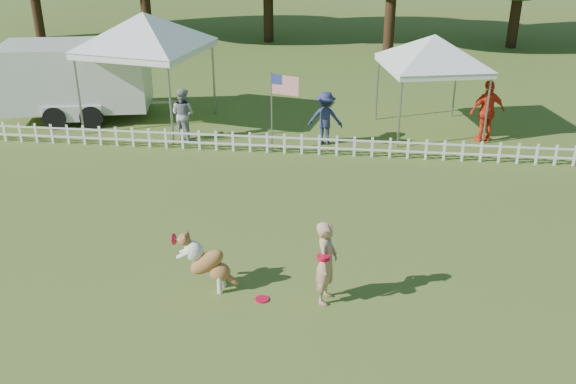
{
  "coord_description": "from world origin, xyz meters",
  "views": [
    {
      "loc": [
        1.92,
        -10.11,
        6.73
      ],
      "look_at": [
        0.46,
        2.0,
        1.1
      ],
      "focal_mm": 40.0,
      "sensor_mm": 36.0,
      "label": 1
    }
  ],
  "objects_px": {
    "handler": "(326,262)",
    "frisbee_on_turf": "(262,299)",
    "flag_pole": "(272,112)",
    "spectator_c": "(487,111)",
    "spectator_b": "(325,118)",
    "cargo_trailer": "(77,80)",
    "canopy_tent_right": "(431,85)",
    "dog": "(208,262)",
    "canopy_tent_left": "(148,71)",
    "spectator_a": "(183,114)"
  },
  "relations": [
    {
      "from": "flag_pole",
      "to": "canopy_tent_left",
      "type": "bearing_deg",
      "value": 173.27
    },
    {
      "from": "handler",
      "to": "spectator_c",
      "type": "height_order",
      "value": "spectator_c"
    },
    {
      "from": "canopy_tent_right",
      "to": "spectator_c",
      "type": "relative_size",
      "value": 1.58
    },
    {
      "from": "dog",
      "to": "canopy_tent_left",
      "type": "relative_size",
      "value": 0.33
    },
    {
      "from": "canopy_tent_right",
      "to": "spectator_c",
      "type": "bearing_deg",
      "value": -37.67
    },
    {
      "from": "canopy_tent_left",
      "to": "spectator_c",
      "type": "bearing_deg",
      "value": 8.77
    },
    {
      "from": "handler",
      "to": "spectator_a",
      "type": "bearing_deg",
      "value": 40.17
    },
    {
      "from": "cargo_trailer",
      "to": "spectator_b",
      "type": "relative_size",
      "value": 3.61
    },
    {
      "from": "handler",
      "to": "canopy_tent_left",
      "type": "bearing_deg",
      "value": 43.04
    },
    {
      "from": "canopy_tent_right",
      "to": "flag_pole",
      "type": "height_order",
      "value": "canopy_tent_right"
    },
    {
      "from": "dog",
      "to": "spectator_a",
      "type": "height_order",
      "value": "spectator_a"
    },
    {
      "from": "cargo_trailer",
      "to": "spectator_c",
      "type": "xyz_separation_m",
      "value": [
        13.03,
        -0.75,
        -0.33
      ]
    },
    {
      "from": "spectator_b",
      "to": "canopy_tent_right",
      "type": "bearing_deg",
      "value": -151.26
    },
    {
      "from": "canopy_tent_left",
      "to": "spectator_c",
      "type": "xyz_separation_m",
      "value": [
        10.46,
        -0.38,
        -0.81
      ]
    },
    {
      "from": "cargo_trailer",
      "to": "flag_pole",
      "type": "relative_size",
      "value": 2.45
    },
    {
      "from": "flag_pole",
      "to": "frisbee_on_turf",
      "type": "bearing_deg",
      "value": -64.8
    },
    {
      "from": "handler",
      "to": "frisbee_on_turf",
      "type": "height_order",
      "value": "handler"
    },
    {
      "from": "spectator_b",
      "to": "flag_pole",
      "type": "bearing_deg",
      "value": 31.82
    },
    {
      "from": "frisbee_on_turf",
      "to": "canopy_tent_left",
      "type": "distance_m",
      "value": 10.95
    },
    {
      "from": "canopy_tent_right",
      "to": "spectator_c",
      "type": "distance_m",
      "value": 1.88
    },
    {
      "from": "canopy_tent_left",
      "to": "flag_pole",
      "type": "bearing_deg",
      "value": -14.33
    },
    {
      "from": "frisbee_on_turf",
      "to": "canopy_tent_right",
      "type": "xyz_separation_m",
      "value": [
        3.7,
        9.87,
        1.46
      ]
    },
    {
      "from": "dog",
      "to": "spectator_c",
      "type": "xyz_separation_m",
      "value": [
        6.4,
        8.89,
        0.36
      ]
    },
    {
      "from": "cargo_trailer",
      "to": "spectator_a",
      "type": "distance_m",
      "value": 4.34
    },
    {
      "from": "dog",
      "to": "spectator_b",
      "type": "distance_m",
      "value": 8.27
    },
    {
      "from": "cargo_trailer",
      "to": "spectator_b",
      "type": "bearing_deg",
      "value": -22.57
    },
    {
      "from": "canopy_tent_left",
      "to": "canopy_tent_right",
      "type": "relative_size",
      "value": 1.18
    },
    {
      "from": "handler",
      "to": "flag_pole",
      "type": "relative_size",
      "value": 0.69
    },
    {
      "from": "flag_pole",
      "to": "spectator_c",
      "type": "distance_m",
      "value": 6.45
    },
    {
      "from": "dog",
      "to": "canopy_tent_right",
      "type": "relative_size",
      "value": 0.39
    },
    {
      "from": "handler",
      "to": "flag_pole",
      "type": "xyz_separation_m",
      "value": [
        -2.05,
        7.4,
        0.37
      ]
    },
    {
      "from": "flag_pole",
      "to": "spectator_b",
      "type": "relative_size",
      "value": 1.47
    },
    {
      "from": "handler",
      "to": "frisbee_on_turf",
      "type": "bearing_deg",
      "value": 106.02
    },
    {
      "from": "flag_pole",
      "to": "spectator_c",
      "type": "bearing_deg",
      "value": 32.87
    },
    {
      "from": "canopy_tent_left",
      "to": "spectator_c",
      "type": "relative_size",
      "value": 1.86
    },
    {
      "from": "spectator_b",
      "to": "spectator_c",
      "type": "bearing_deg",
      "value": -167.79
    },
    {
      "from": "spectator_a",
      "to": "cargo_trailer",
      "type": "bearing_deg",
      "value": -0.93
    },
    {
      "from": "flag_pole",
      "to": "spectator_b",
      "type": "height_order",
      "value": "flag_pole"
    },
    {
      "from": "handler",
      "to": "spectator_b",
      "type": "xyz_separation_m",
      "value": [
        -0.57,
        8.22,
        -0.01
      ]
    },
    {
      "from": "handler",
      "to": "frisbee_on_turf",
      "type": "relative_size",
      "value": 6.36
    },
    {
      "from": "dog",
      "to": "spectator_c",
      "type": "distance_m",
      "value": 10.96
    },
    {
      "from": "canopy_tent_right",
      "to": "flag_pole",
      "type": "relative_size",
      "value": 1.27
    },
    {
      "from": "handler",
      "to": "canopy_tent_left",
      "type": "distance_m",
      "value": 11.33
    },
    {
      "from": "spectator_a",
      "to": "spectator_b",
      "type": "relative_size",
      "value": 1.0
    },
    {
      "from": "handler",
      "to": "frisbee_on_turf",
      "type": "distance_m",
      "value": 1.4
    },
    {
      "from": "dog",
      "to": "spectator_c",
      "type": "relative_size",
      "value": 0.61
    },
    {
      "from": "flag_pole",
      "to": "spectator_a",
      "type": "height_order",
      "value": "flag_pole"
    },
    {
      "from": "frisbee_on_turf",
      "to": "canopy_tent_left",
      "type": "xyz_separation_m",
      "value": [
        -5.11,
        9.53,
        1.73
      ]
    },
    {
      "from": "flag_pole",
      "to": "handler",
      "type": "bearing_deg",
      "value": -56.09
    },
    {
      "from": "cargo_trailer",
      "to": "canopy_tent_right",
      "type": "bearing_deg",
      "value": -12.16
    }
  ]
}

